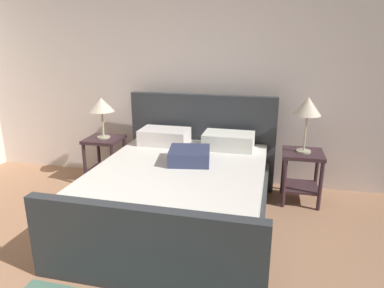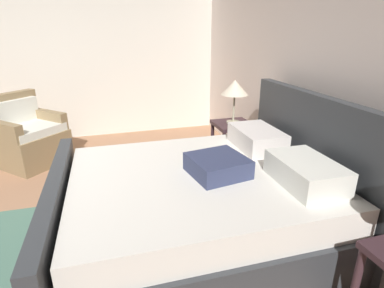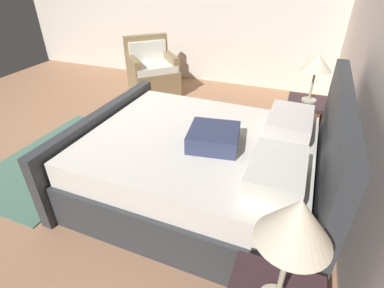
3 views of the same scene
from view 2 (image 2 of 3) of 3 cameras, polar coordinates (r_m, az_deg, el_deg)
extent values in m
cube|color=silver|center=(3.14, 22.15, 12.30)|extent=(5.49, 0.12, 2.59)
cube|color=silver|center=(5.31, -29.66, 13.98)|extent=(0.12, 6.08, 2.59)
cube|color=#33363A|center=(2.60, 0.85, -13.71)|extent=(1.72, 1.98, 0.40)
cube|color=#33363A|center=(2.84, 21.14, -3.18)|extent=(1.81, 0.14, 1.17)
cube|color=#33363A|center=(2.48, -23.21, -13.45)|extent=(1.81, 0.14, 0.69)
cube|color=silver|center=(2.44, 0.88, -7.68)|extent=(1.64, 1.92, 0.22)
cube|color=silver|center=(2.93, 11.92, 1.08)|extent=(0.57, 0.37, 0.18)
cube|color=silver|center=(2.33, 20.36, -4.93)|extent=(0.57, 0.37, 0.18)
cube|color=#323A5A|center=(2.35, 4.76, -4.00)|extent=(0.46, 0.46, 0.14)
cube|color=#3A252B|center=(3.76, 7.62, 3.60)|extent=(0.44, 0.44, 0.04)
cube|color=#3A252B|center=(3.89, 7.35, -2.04)|extent=(0.40, 0.40, 0.02)
cylinder|color=#3A252B|center=(3.95, 3.79, 0.00)|extent=(0.04, 0.04, 0.56)
cylinder|color=#3A252B|center=(3.62, 5.88, -2.02)|extent=(0.04, 0.04, 0.56)
cylinder|color=#3A252B|center=(4.09, 8.78, 0.54)|extent=(0.04, 0.04, 0.56)
cylinder|color=#3A252B|center=(3.78, 11.22, -1.35)|extent=(0.04, 0.04, 0.56)
cylinder|color=#B7B293|center=(3.75, 7.65, 4.04)|extent=(0.16, 0.16, 0.02)
cylinder|color=#B7B293|center=(3.70, 7.77, 6.60)|extent=(0.02, 0.02, 0.33)
cone|color=beige|center=(3.65, 7.96, 10.37)|extent=(0.32, 0.32, 0.17)
cube|color=#8B734F|center=(4.52, -27.61, -0.65)|extent=(1.02, 1.02, 0.42)
cube|color=silver|center=(4.44, -28.16, 2.48)|extent=(0.94, 0.94, 0.10)
cube|color=#8B734F|center=(4.65, -30.70, 5.21)|extent=(0.59, 0.60, 0.48)
cube|color=silver|center=(4.58, -30.05, 4.81)|extent=(0.50, 0.51, 0.36)
cube|color=#8B734F|center=(4.28, -31.67, 2.05)|extent=(0.53, 0.53, 0.22)
cube|color=#8B734F|center=(4.59, -25.14, 4.29)|extent=(0.53, 0.53, 0.22)
camera|label=1|loc=(2.73, -81.51, 6.65)|focal=32.62mm
camera|label=3|loc=(1.39, 77.67, 15.14)|focal=27.31mm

